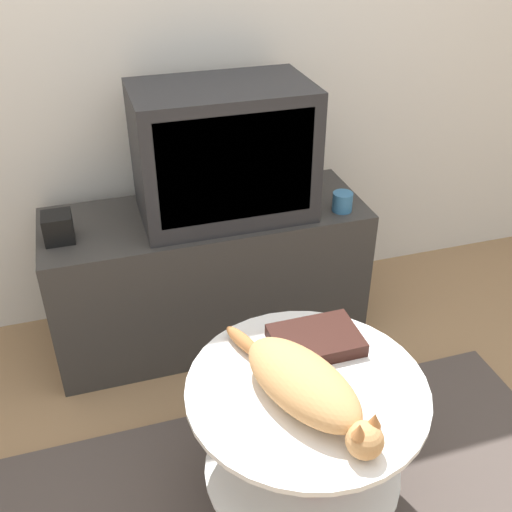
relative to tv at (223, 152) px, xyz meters
name	(u,v)px	position (x,y,z in m)	size (l,w,h in m)	color
wall_back	(197,1)	(0.00, 0.33, 0.47)	(8.00, 0.05, 2.60)	silver
tv_stand	(208,275)	(-0.08, 0.01, -0.54)	(1.26, 0.47, 0.59)	#33302D
tv	(223,152)	(0.00, 0.00, 0.00)	(0.64, 0.39, 0.50)	#232326
speaker	(58,227)	(-0.62, -0.03, -0.20)	(0.10, 0.10, 0.10)	black
mug	(342,202)	(0.44, -0.13, -0.21)	(0.08, 0.08, 0.08)	teal
coffee_table	(305,429)	(0.00, -0.91, -0.49)	(0.67, 0.67, 0.49)	#B2B2B7
dvd_box	(316,340)	(0.08, -0.76, -0.30)	(0.26, 0.18, 0.04)	black
cat	(306,386)	(-0.03, -0.96, -0.26)	(0.32, 0.58, 0.13)	tan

